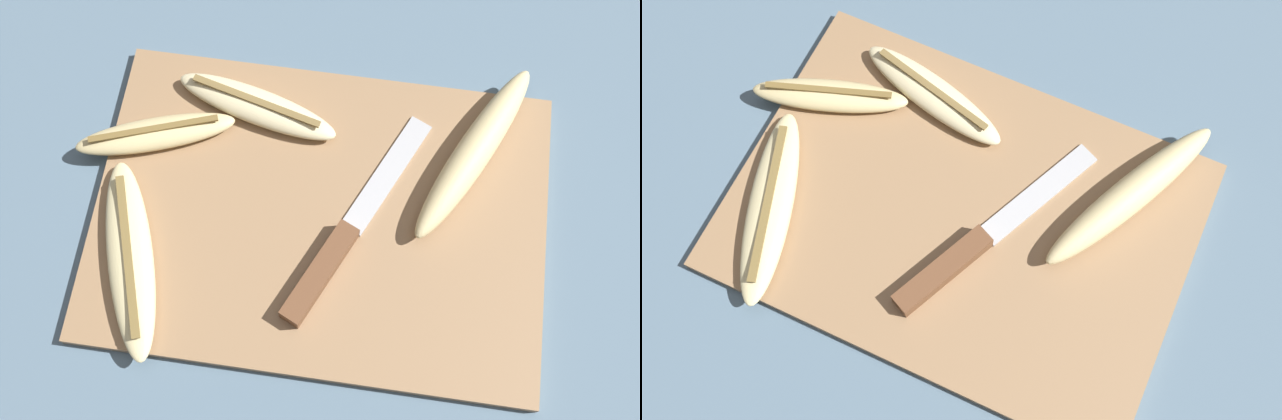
% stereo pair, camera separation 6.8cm
% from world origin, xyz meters
% --- Properties ---
extents(ground_plane, '(4.00, 4.00, 0.00)m').
position_xyz_m(ground_plane, '(0.00, 0.00, 0.00)').
color(ground_plane, slate).
extents(cutting_board, '(0.42, 0.30, 0.01)m').
position_xyz_m(cutting_board, '(0.00, 0.00, 0.01)').
color(cutting_board, '#997551').
rests_on(cutting_board, ground_plane).
extents(knife, '(0.12, 0.22, 0.02)m').
position_xyz_m(knife, '(0.02, -0.04, 0.02)').
color(knife, brown).
rests_on(knife, cutting_board).
extents(banana_mellow_near, '(0.16, 0.08, 0.02)m').
position_xyz_m(banana_mellow_near, '(-0.17, 0.05, 0.02)').
color(banana_mellow_near, beige).
rests_on(banana_mellow_near, cutting_board).
extents(banana_cream_curved, '(0.17, 0.08, 0.02)m').
position_xyz_m(banana_cream_curved, '(-0.08, 0.10, 0.02)').
color(banana_cream_curved, beige).
rests_on(banana_cream_curved, cutting_board).
extents(banana_soft_right, '(0.10, 0.19, 0.02)m').
position_xyz_m(banana_soft_right, '(-0.16, -0.07, 0.02)').
color(banana_soft_right, beige).
rests_on(banana_soft_right, cutting_board).
extents(banana_ripe_center, '(0.12, 0.20, 0.03)m').
position_xyz_m(banana_ripe_center, '(0.14, 0.08, 0.03)').
color(banana_ripe_center, beige).
rests_on(banana_ripe_center, cutting_board).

